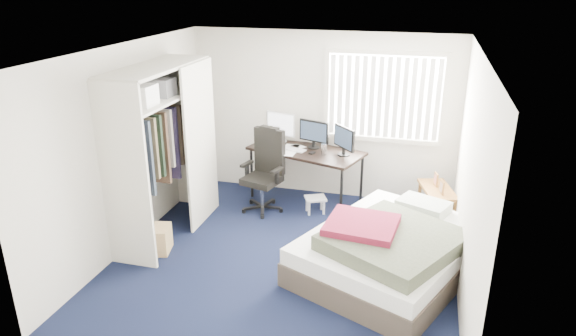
# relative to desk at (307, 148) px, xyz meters

# --- Properties ---
(ground) EXTENTS (4.20, 4.20, 0.00)m
(ground) POSITION_rel_desk_xyz_m (0.15, -1.75, -0.84)
(ground) COLOR black
(ground) RESTS_ON ground
(room_shell) EXTENTS (4.20, 4.20, 4.20)m
(room_shell) POSITION_rel_desk_xyz_m (0.15, -1.75, 0.67)
(room_shell) COLOR silver
(room_shell) RESTS_ON ground
(window_assembly) EXTENTS (1.72, 0.09, 1.32)m
(window_assembly) POSITION_rel_desk_xyz_m (1.05, 0.29, 0.76)
(window_assembly) COLOR white
(window_assembly) RESTS_ON ground
(closet) EXTENTS (0.64, 1.84, 2.22)m
(closet) POSITION_rel_desk_xyz_m (-1.52, -1.49, 0.51)
(closet) COLOR beige
(closet) RESTS_ON ground
(desk) EXTENTS (1.81, 1.24, 1.28)m
(desk) POSITION_rel_desk_xyz_m (0.00, 0.00, 0.00)
(desk) COLOR black
(desk) RESTS_ON ground
(office_chair) EXTENTS (0.70, 0.70, 1.21)m
(office_chair) POSITION_rel_desk_xyz_m (-0.52, -0.44, -0.37)
(office_chair) COLOR black
(office_chair) RESTS_ON ground
(footstool) EXTENTS (0.36, 0.34, 0.24)m
(footstool) POSITION_rel_desk_xyz_m (0.23, -0.40, -0.65)
(footstool) COLOR white
(footstool) RESTS_ON ground
(nightstand) EXTENTS (0.56, 0.82, 0.69)m
(nightstand) POSITION_rel_desk_xyz_m (1.90, -0.27, -0.39)
(nightstand) COLOR brown
(nightstand) RESTS_ON ground
(bed) EXTENTS (2.35, 2.62, 0.70)m
(bed) POSITION_rel_desk_xyz_m (1.40, -1.72, -0.54)
(bed) COLOR #3E342D
(bed) RESTS_ON ground
(pine_box) EXTENTS (0.51, 0.43, 0.33)m
(pine_box) POSITION_rel_desk_xyz_m (-1.50, -2.01, -0.67)
(pine_box) COLOR tan
(pine_box) RESTS_ON ground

